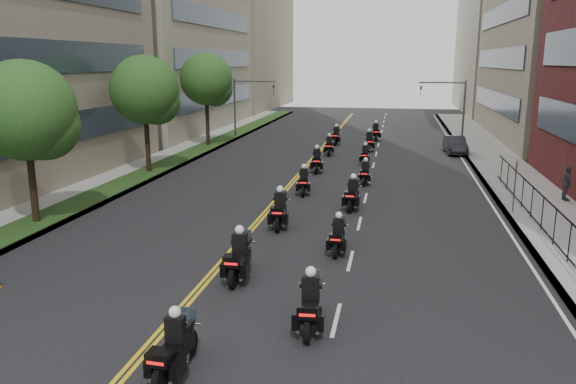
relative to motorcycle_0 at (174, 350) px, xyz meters
name	(u,v)px	position (x,y,z in m)	size (l,w,h in m)	color
sidewalk_right	(518,184)	(12.24, 23.65, -0.60)	(4.00, 90.00, 0.15)	gray
sidewalk_left	(144,170)	(-11.76, 23.65, -0.60)	(4.00, 90.00, 0.15)	gray
grass_strip	(155,169)	(-10.96, 23.65, -0.51)	(2.00, 90.00, 0.04)	#1E3D16
building_right_far	(521,19)	(21.74, 76.65, 12.32)	(15.00, 28.00, 26.00)	gray
building_left_far	(227,23)	(-21.76, 76.65, 12.32)	(16.00, 28.00, 26.00)	gray
iron_fence	(562,234)	(11.24, 10.65, 0.23)	(0.05, 28.00, 1.50)	black
street_trees	(105,101)	(-10.81, 17.26, 4.45)	(4.40, 38.40, 7.98)	black
traffic_signal_right	(453,102)	(9.78, 40.65, 3.02)	(4.09, 0.20, 5.60)	#3F3F44
traffic_signal_left	(244,99)	(-9.30, 40.65, 3.02)	(4.09, 0.20, 5.60)	#3F3F44
motorcycle_0	(174,350)	(0.00, 0.00, 0.00)	(0.56, 2.32, 1.71)	black
motorcycle_1	(310,306)	(2.78, 2.93, 0.03)	(0.63, 2.43, 1.80)	black
motorcycle_2	(239,259)	(-0.14, 6.11, 0.06)	(0.59, 2.54, 1.88)	black
motorcycle_3	(338,237)	(2.88, 9.47, -0.04)	(0.50, 2.18, 1.61)	black
motorcycle_4	(280,211)	(-0.04, 12.40, 0.06)	(0.69, 2.54, 1.87)	black
motorcycle_5	(353,195)	(2.91, 16.18, 0.03)	(0.62, 2.43, 1.79)	black
motorcycle_6	(304,182)	(-0.03, 18.95, -0.01)	(0.66, 2.28, 1.69)	black
motorcycle_7	(365,174)	(3.20, 22.21, -0.04)	(0.50, 2.18, 1.61)	black
motorcycle_8	(317,161)	(-0.19, 25.35, 0.05)	(0.72, 2.48, 1.83)	black
motorcycle_9	(365,156)	(2.82, 28.88, -0.05)	(0.50, 2.15, 1.58)	black
motorcycle_10	(329,147)	(-0.21, 32.39, 0.00)	(0.62, 2.34, 1.72)	black
motorcycle_11	(369,142)	(2.80, 35.10, 0.05)	(0.67, 2.50, 1.85)	black
motorcycle_12	(336,136)	(-0.27, 38.18, 0.05)	(0.57, 2.50, 1.84)	black
motorcycle_13	(376,133)	(3.08, 41.51, 0.06)	(0.69, 2.53, 1.87)	black
parked_sedan	(455,145)	(9.64, 35.12, 0.01)	(1.46, 4.18, 1.38)	black
pedestrian_c	(567,183)	(13.74, 19.44, 0.39)	(1.07, 0.45, 1.83)	#45464D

